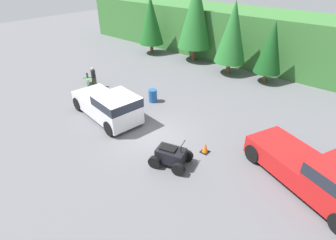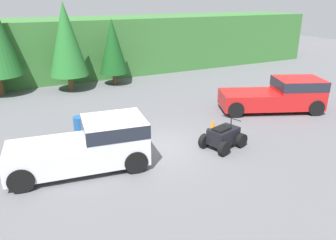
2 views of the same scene
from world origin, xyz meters
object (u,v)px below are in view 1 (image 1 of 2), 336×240
object	(u,v)px
rider_person	(94,77)
dirt_bike	(88,82)
quad_atv	(171,156)
steel_barrel	(153,96)
pickup_truck_second	(110,105)
pickup_truck_red	(322,175)
traffic_cone	(205,148)

from	to	relation	value
rider_person	dirt_bike	bearing A→B (deg)	-71.24
quad_atv	rider_person	world-z (taller)	rider_person
rider_person	steel_barrel	distance (m)	5.23
pickup_truck_second	dirt_bike	size ratio (longest dim) A/B	2.48
pickup_truck_red	pickup_truck_second	bearing A→B (deg)	-148.26
quad_atv	rider_person	size ratio (longest dim) A/B	1.31
pickup_truck_second	dirt_bike	bearing A→B (deg)	167.19
traffic_cone	pickup_truck_second	bearing A→B (deg)	-170.54
pickup_truck_red	dirt_bike	distance (m)	16.31
steel_barrel	traffic_cone	bearing A→B (deg)	-21.95
rider_person	traffic_cone	distance (m)	11.09
traffic_cone	pickup_truck_red	bearing A→B (deg)	8.16
pickup_truck_second	traffic_cone	size ratio (longest dim) A/B	9.65
pickup_truck_red	quad_atv	world-z (taller)	pickup_truck_red
dirt_bike	quad_atv	size ratio (longest dim) A/B	1.02
rider_person	traffic_cone	size ratio (longest dim) A/B	2.92
steel_barrel	pickup_truck_second	bearing A→B (deg)	-94.73
dirt_bike	quad_atv	distance (m)	10.85
steel_barrel	quad_atv	bearing A→B (deg)	-39.14
rider_person	traffic_cone	world-z (taller)	rider_person
pickup_truck_second	rider_person	size ratio (longest dim) A/B	3.30
rider_person	pickup_truck_red	bearing A→B (deg)	48.29
dirt_bike	rider_person	distance (m)	0.59
dirt_bike	traffic_cone	xyz separation A→B (m)	(11.24, -0.83, -0.24)
traffic_cone	steel_barrel	xyz separation A→B (m)	(-5.93, 2.39, 0.19)
pickup_truck_second	quad_atv	world-z (taller)	pickup_truck_second
pickup_truck_second	dirt_bike	distance (m)	5.39
pickup_truck_second	quad_atv	bearing A→B (deg)	-0.88
pickup_truck_red	pickup_truck_second	xyz separation A→B (m)	(-11.27, -1.76, -0.00)
pickup_truck_red	steel_barrel	bearing A→B (deg)	-165.74
steel_barrel	rider_person	bearing A→B (deg)	-167.00
quad_atv	rider_person	distance (m)	10.74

